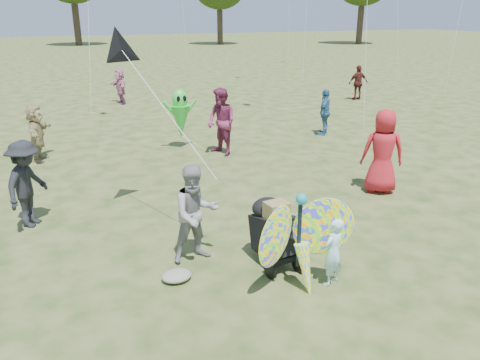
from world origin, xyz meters
name	(u,v)px	position (x,y,z in m)	size (l,w,h in m)	color
ground	(291,277)	(0.00, 0.00, 0.00)	(160.00, 160.00, 0.00)	#51592B
child_girl	(333,252)	(0.46, -0.40, 0.53)	(0.38, 0.25, 1.06)	#B4E3FF
adult_man	(196,214)	(-1.14, 1.09, 0.80)	(0.78, 0.61, 1.60)	gray
grey_bag	(177,276)	(-1.63, 0.59, 0.07)	(0.46, 0.37, 0.15)	gray
crowd_a	(383,152)	(3.58, 2.38, 0.93)	(0.91, 0.59, 1.86)	#B01C25
crowd_b	(27,184)	(-3.59, 3.56, 0.82)	(1.06, 0.61, 1.65)	black
crowd_c	(325,112)	(5.27, 7.27, 0.74)	(0.87, 0.36, 1.48)	#316289
crowd_d	(37,133)	(-3.35, 7.89, 0.76)	(1.41, 0.45, 1.52)	tan
crowd_e	(221,122)	(1.38, 6.47, 0.93)	(0.91, 0.71, 1.86)	#7D294D
crowd_h	(358,83)	(10.18, 12.11, 0.77)	(0.91, 0.38, 1.55)	#4E1D1A
crowd_j	(120,87)	(0.12, 15.46, 0.74)	(1.37, 0.44, 1.48)	#C5709C
jogging_stroller	(273,228)	(-0.07, 0.48, 0.61)	(0.56, 1.08, 1.09)	black
butterfly_kite	(302,244)	(-0.04, -0.34, 0.73)	(1.74, 0.75, 1.68)	#E12359
delta_kite_rig	(122,51)	(-1.71, 3.25, 3.16)	(1.44, 2.40, 2.30)	black
alien_kite	(181,116)	(0.51, 7.51, 0.97)	(1.12, 0.69, 1.74)	green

